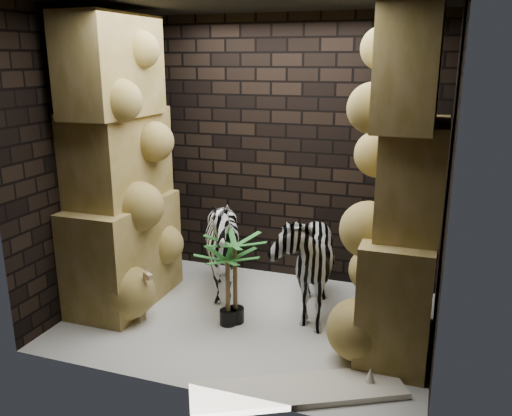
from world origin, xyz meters
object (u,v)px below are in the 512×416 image
at_px(zebra_left, 223,251).
at_px(zebra_right, 303,249).
at_px(palm_back, 228,288).
at_px(giraffe_toy, 137,291).
at_px(surfboard, 298,391).
at_px(palm_front, 235,280).

bearing_deg(zebra_left, zebra_right, 19.27).
relative_size(zebra_right, palm_back, 1.78).
distance_m(zebra_right, giraffe_toy, 1.71).
height_order(giraffe_toy, surfboard, giraffe_toy).
xyz_separation_m(zebra_left, palm_back, (0.26, -0.51, -0.17)).
xyz_separation_m(palm_front, surfboard, (0.89, -0.94, -0.43)).
bearing_deg(palm_back, zebra_left, 117.39).
relative_size(zebra_left, giraffe_toy, 2.02).
xyz_separation_m(giraffe_toy, surfboard, (1.83, -0.67, -0.27)).
bearing_deg(zebra_left, surfboard, -29.43).
distance_m(zebra_right, surfboard, 1.56).
bearing_deg(giraffe_toy, palm_front, 39.21).
distance_m(giraffe_toy, palm_front, 0.99).
xyz_separation_m(palm_front, palm_back, (-0.05, -0.07, -0.07)).
bearing_deg(zebra_right, zebra_left, 166.01).
relative_size(zebra_left, palm_back, 1.58).
distance_m(zebra_left, surfboard, 1.90).
distance_m(zebra_left, giraffe_toy, 0.98).
relative_size(giraffe_toy, palm_front, 0.67).
xyz_separation_m(zebra_left, giraffe_toy, (-0.63, -0.70, -0.25)).
bearing_deg(zebra_right, palm_front, -155.73).
distance_m(zebra_right, zebra_left, 0.89).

